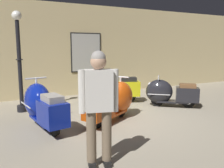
{
  "coord_description": "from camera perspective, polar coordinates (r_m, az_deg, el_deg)",
  "views": [
    {
      "loc": [
        -2.91,
        -4.93,
        1.82
      ],
      "look_at": [
        -0.02,
        0.9,
        0.79
      ],
      "focal_mm": 37.73,
      "sensor_mm": 36.0,
      "label": 1
    }
  ],
  "objects": [
    {
      "name": "lamppost",
      "position": [
        7.01,
        -21.53,
        5.21
      ],
      "size": [
        0.28,
        0.28,
        2.78
      ],
      "color": "black",
      "rests_on": "ground"
    },
    {
      "name": "scooter_3",
      "position": [
        7.38,
        13.31,
        -2.08
      ],
      "size": [
        1.5,
        1.33,
        0.96
      ],
      "rotation": [
        0.0,
        0.0,
        2.46
      ],
      "color": "black",
      "rests_on": "ground"
    },
    {
      "name": "visitor_0",
      "position": [
        3.51,
        -3.23,
        -4.17
      ],
      "size": [
        0.58,
        0.36,
        1.77
      ],
      "rotation": [
        0.0,
        0.0,
        1.31
      ],
      "color": "black",
      "rests_on": "ground"
    },
    {
      "name": "scooter_0",
      "position": [
        5.65,
        -16.65,
        -4.88
      ],
      "size": [
        0.79,
        1.87,
        1.11
      ],
      "rotation": [
        0.0,
        0.0,
        1.73
      ],
      "color": "black",
      "rests_on": "ground"
    },
    {
      "name": "ground_plane",
      "position": [
        6.0,
        4.02,
        -8.71
      ],
      "size": [
        60.0,
        60.0,
        0.0
      ],
      "primitive_type": "plane",
      "color": "gray"
    },
    {
      "name": "showroom_back_wall",
      "position": [
        9.07,
        -8.76,
        8.05
      ],
      "size": [
        18.0,
        0.63,
        3.38
      ],
      "color": "#CCB784",
      "rests_on": "ground"
    },
    {
      "name": "scooter_1",
      "position": [
        5.87,
        0.48,
        -4.11
      ],
      "size": [
        1.77,
        1.34,
        1.08
      ],
      "rotation": [
        0.0,
        0.0,
        0.54
      ],
      "color": "black",
      "rests_on": "ground"
    },
    {
      "name": "scooter_2",
      "position": [
        7.73,
        -0.92,
        -0.9
      ],
      "size": [
        1.84,
        1.13,
        1.09
      ],
      "rotation": [
        0.0,
        0.0,
        2.76
      ],
      "color": "black",
      "rests_on": "ground"
    }
  ]
}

